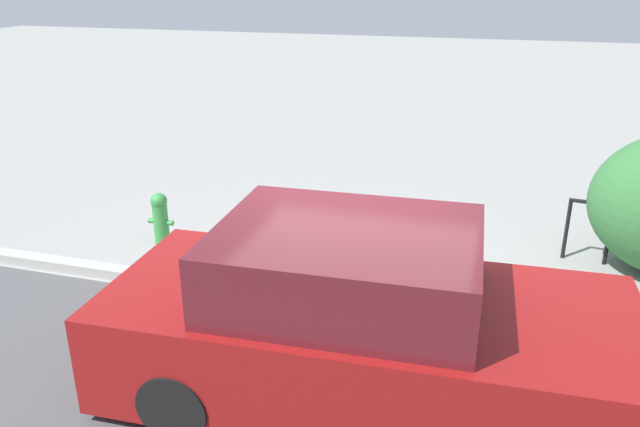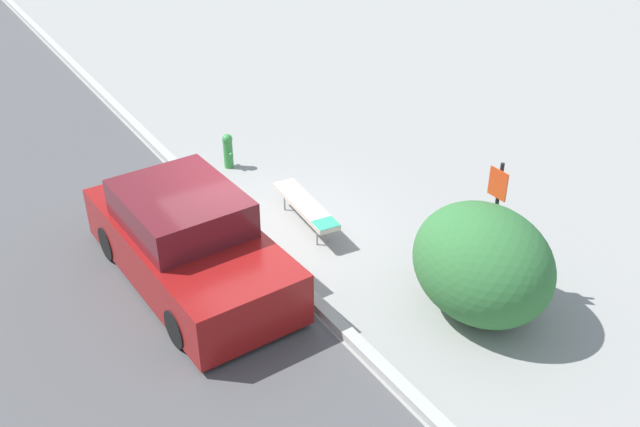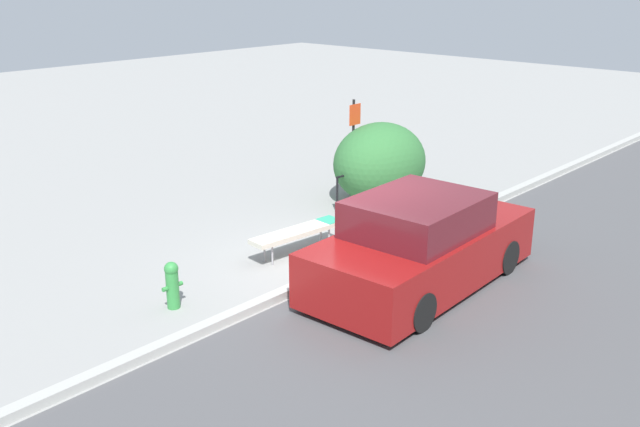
# 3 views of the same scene
# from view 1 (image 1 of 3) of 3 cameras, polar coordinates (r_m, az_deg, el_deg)

# --- Properties ---
(ground_plane) EXTENTS (60.00, 60.00, 0.00)m
(ground_plane) POSITION_cam_1_polar(r_m,az_deg,el_deg) (6.93, 2.91, -9.04)
(ground_plane) COLOR gray
(curb) EXTENTS (60.00, 0.20, 0.13)m
(curb) POSITION_cam_1_polar(r_m,az_deg,el_deg) (6.90, 2.92, -8.57)
(curb) COLOR #A8A8A3
(curb) RESTS_ON ground_plane
(bench) EXTENTS (1.99, 0.60, 0.48)m
(bench) POSITION_cam_1_polar(r_m,az_deg,el_deg) (7.71, 5.31, -2.25)
(bench) COLOR #99999E
(bench) RESTS_ON ground_plane
(bike_rack) EXTENTS (0.55, 0.11, 0.83)m
(bike_rack) POSITION_cam_1_polar(r_m,az_deg,el_deg) (8.57, 23.37, -0.95)
(bike_rack) COLOR black
(bike_rack) RESTS_ON ground_plane
(fire_hydrant) EXTENTS (0.36, 0.22, 0.77)m
(fire_hydrant) POSITION_cam_1_polar(r_m,az_deg,el_deg) (8.59, -14.37, -0.44)
(fire_hydrant) COLOR #338C3F
(fire_hydrant) RESTS_ON ground_plane
(parked_car_near) EXTENTS (4.49, 2.06, 1.57)m
(parked_car_near) POSITION_cam_1_polar(r_m,az_deg,el_deg) (5.37, 3.84, -10.21)
(parked_car_near) COLOR black
(parked_car_near) RESTS_ON ground_plane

